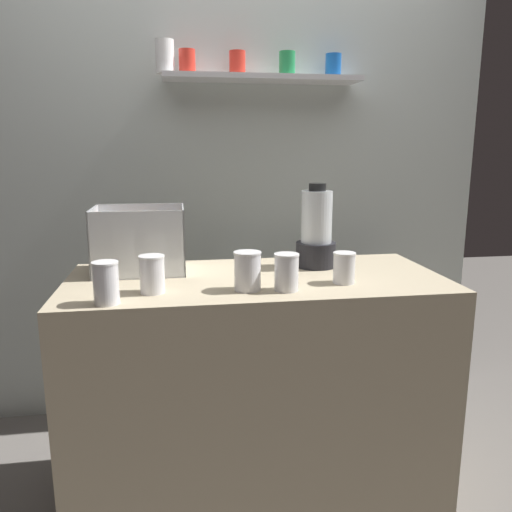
# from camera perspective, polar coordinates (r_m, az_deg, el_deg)

# --- Properties ---
(ground_plane) EXTENTS (8.00, 8.00, 0.00)m
(ground_plane) POSITION_cam_1_polar(r_m,az_deg,el_deg) (2.29, -0.00, -24.74)
(ground_plane) COLOR slate
(counter) EXTENTS (1.40, 0.64, 0.90)m
(counter) POSITION_cam_1_polar(r_m,az_deg,el_deg) (2.05, -0.00, -14.63)
(counter) COLOR tan
(counter) RESTS_ON ground_plane
(back_wall_unit) EXTENTS (2.60, 0.24, 2.50)m
(back_wall_unit) POSITION_cam_1_polar(r_m,az_deg,el_deg) (2.59, -2.59, 9.71)
(back_wall_unit) COLOR silver
(back_wall_unit) RESTS_ON ground_plane
(carrot_display_bin) EXTENTS (0.34, 0.26, 0.25)m
(carrot_display_bin) POSITION_cam_1_polar(r_m,az_deg,el_deg) (2.01, -13.33, 0.47)
(carrot_display_bin) COLOR white
(carrot_display_bin) RESTS_ON counter
(blender_pitcher) EXTENTS (0.16, 0.16, 0.34)m
(blender_pitcher) POSITION_cam_1_polar(r_m,az_deg,el_deg) (2.04, 6.82, 2.58)
(blender_pitcher) COLOR black
(blender_pitcher) RESTS_ON counter
(juice_cup_orange_far_left) EXTENTS (0.08, 0.08, 0.13)m
(juice_cup_orange_far_left) POSITION_cam_1_polar(r_m,az_deg,el_deg) (1.62, -16.57, -3.16)
(juice_cup_orange_far_left) COLOR white
(juice_cup_orange_far_left) RESTS_ON counter
(juice_cup_beet_left) EXTENTS (0.09, 0.09, 0.13)m
(juice_cup_beet_left) POSITION_cam_1_polar(r_m,az_deg,el_deg) (1.71, -11.65, -2.27)
(juice_cup_beet_left) COLOR white
(juice_cup_beet_left) RESTS_ON counter
(juice_cup_orange_middle) EXTENTS (0.09, 0.09, 0.13)m
(juice_cup_orange_middle) POSITION_cam_1_polar(r_m,az_deg,el_deg) (1.70, -0.96, -1.85)
(juice_cup_orange_middle) COLOR white
(juice_cup_orange_middle) RESTS_ON counter
(juice_cup_pomegranate_right) EXTENTS (0.08, 0.08, 0.13)m
(juice_cup_pomegranate_right) POSITION_cam_1_polar(r_m,az_deg,el_deg) (1.70, 3.46, -1.99)
(juice_cup_pomegranate_right) COLOR white
(juice_cup_pomegranate_right) RESTS_ON counter
(juice_cup_mango_far_right) EXTENTS (0.08, 0.08, 0.11)m
(juice_cup_mango_far_right) POSITION_cam_1_polar(r_m,az_deg,el_deg) (1.82, 9.92, -1.47)
(juice_cup_mango_far_right) COLOR white
(juice_cup_mango_far_right) RESTS_ON counter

